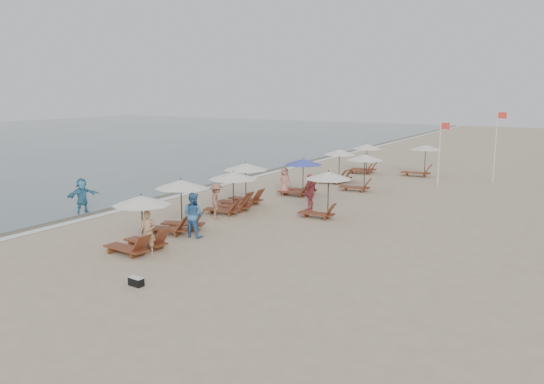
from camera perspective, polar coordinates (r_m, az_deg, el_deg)
The scene contains 22 objects.
ground at distance 21.20m, azimuth 2.34°, elevation -6.19°, with size 160.00×160.00×0.00m, color tan.
wet_sand_band at distance 36.11m, azimuth -7.68°, elevation 0.66°, with size 3.20×140.00×0.01m, color #6B5E4C.
foam_line at distance 35.32m, azimuth -6.02°, elevation 0.50°, with size 0.50×140.00×0.02m, color white.
lounger_station_0 at distance 21.62m, azimuth -13.43°, elevation -3.10°, with size 2.50×2.20×2.18m.
lounger_station_1 at distance 24.26m, azimuth -9.56°, elevation -1.36°, with size 2.55×2.29×2.29m.
lounger_station_2 at distance 27.69m, azimuth -4.24°, elevation 0.26°, with size 2.58×2.45×2.07m.
lounger_station_3 at distance 29.40m, azimuth -3.03°, elevation 0.85°, with size 2.59×2.35×2.28m.
lounger_station_4 at distance 32.42m, azimuth 2.86°, elevation 1.65°, with size 2.48×2.22×2.13m.
lounger_station_5 at distance 37.02m, azimuth 6.46°, elevation 2.54°, with size 2.61×2.23×2.20m.
lounger_station_6 at distance 41.44m, azimuth 9.33°, elevation 3.43°, with size 2.44×2.16×2.14m.
inland_station_0 at distance 26.64m, azimuth 5.34°, elevation 0.50°, with size 2.51×2.24×2.22m.
inland_station_1 at distance 34.02m, azimuth 9.03°, elevation 2.49°, with size 2.60×2.24×2.22m.
inland_station_2 at distance 40.75m, azimuth 14.91°, elevation 3.43°, with size 2.73×2.24×2.22m.
beachgoer_near at distance 21.36m, azimuth -12.49°, elevation -4.02°, with size 0.60×0.39×1.65m, color #A77F5B.
beachgoer_mid_a at distance 23.43m, azimuth -8.01°, elevation -2.31°, with size 0.91×0.71×1.87m, color teal.
beachgoer_mid_b at distance 26.49m, azimuth -5.65°, elevation -0.94°, with size 1.12×0.64×1.73m, color #92604A.
beachgoer_far_a at distance 28.22m, azimuth 3.88°, elevation -0.05°, with size 1.11×0.46×1.89m, color #C04D56.
beachgoer_far_b at distance 32.52m, azimuth 1.28°, elevation 1.10°, with size 0.78×0.51×1.60m, color tan.
waterline_walker at distance 29.18m, azimuth -18.71°, elevation -0.37°, with size 1.63×0.52×1.76m, color teal.
duffel_bag at distance 18.24m, azimuth -13.63°, elevation -8.81°, with size 0.53×0.30×0.28m.
flag_pole_near at distance 37.04m, azimuth 16.69°, elevation 4.20°, with size 0.59×0.08×4.19m.
flag_pole_far at distance 39.49m, azimuth 21.79°, elevation 4.71°, with size 0.60×0.08×4.79m.
Camera 1 is at (9.57, -17.93, 6.05)m, focal length 37.10 mm.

